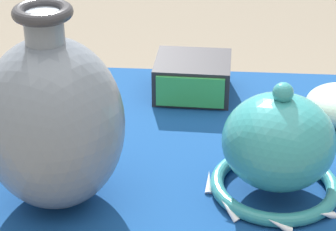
# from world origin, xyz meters

# --- Properties ---
(display_table) EXTENTS (1.25, 0.68, 0.73)m
(display_table) POSITION_xyz_m (0.00, -0.01, 0.65)
(display_table) COLOR olive
(display_table) RESTS_ON ground_plane
(vase_tall_bulbous) EXTENTS (0.21, 0.21, 0.32)m
(vase_tall_bulbous) POSITION_xyz_m (-0.23, -0.17, 0.87)
(vase_tall_bulbous) COLOR slate
(vase_tall_bulbous) RESTS_ON display_table
(vase_dome_bell) EXTENTS (0.22, 0.22, 0.20)m
(vase_dome_bell) POSITION_xyz_m (0.11, -0.12, 0.81)
(vase_dome_bell) COLOR teal
(vase_dome_bell) RESTS_ON display_table
(mosaic_tile_box) EXTENTS (0.16, 0.15, 0.08)m
(mosaic_tile_box) POSITION_xyz_m (-0.04, 0.22, 0.77)
(mosaic_tile_box) COLOR #232328
(mosaic_tile_box) RESTS_ON display_table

